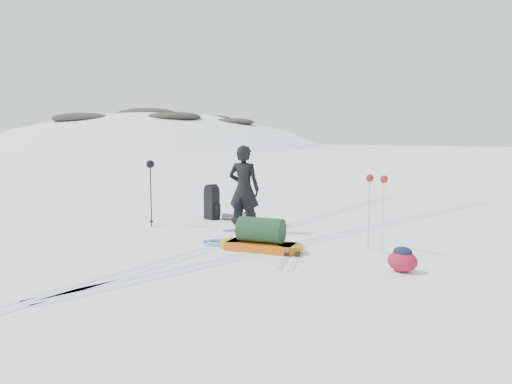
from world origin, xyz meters
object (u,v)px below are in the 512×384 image
pulk_sled (261,238)px  ski_poles_black (150,172)px  expedition_rucksack (214,203)px  skier (244,189)px

pulk_sled → ski_poles_black: bearing=157.2°
ski_poles_black → expedition_rucksack: bearing=54.6°
pulk_sled → ski_poles_black: size_ratio=1.08×
expedition_rucksack → ski_poles_black: 1.90m
pulk_sled → expedition_rucksack: bearing=130.2°
skier → expedition_rucksack: size_ratio=1.96×
pulk_sled → expedition_rucksack: expedition_rucksack is taller
skier → ski_poles_black: (-2.21, -0.74, 0.32)m
pulk_sled → ski_poles_black: (-3.57, 0.41, 1.04)m
skier → pulk_sled: skier is taller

